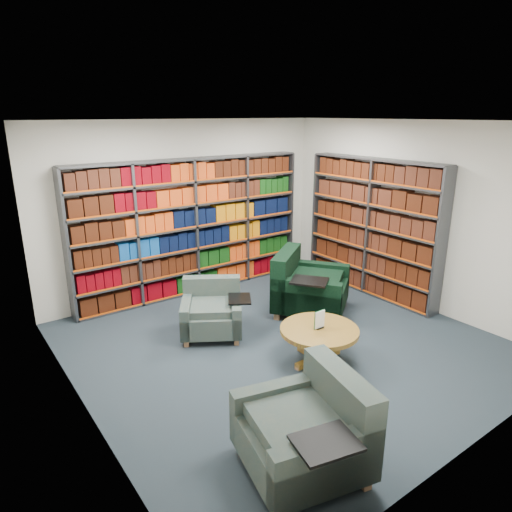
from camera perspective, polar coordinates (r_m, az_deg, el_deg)
room_shell at (r=5.57m, az=3.63°, el=1.94°), size 5.02×5.02×2.82m
bookshelf_back at (r=7.54m, az=-7.83°, el=3.56°), size 4.00×0.28×2.20m
bookshelf_right at (r=7.68m, az=14.30°, el=3.43°), size 0.28×2.50×2.20m
chair_teal_left at (r=6.30m, az=-5.52°, el=-6.98°), size 1.09×1.09×0.72m
chair_green_right at (r=6.91m, az=6.11°, el=-4.00°), size 1.41×1.41×0.92m
chair_teal_front at (r=4.10m, az=6.95°, el=-21.03°), size 1.13×1.21×0.85m
coffee_table at (r=5.58m, az=7.90°, el=-9.77°), size 0.94×0.94×0.66m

